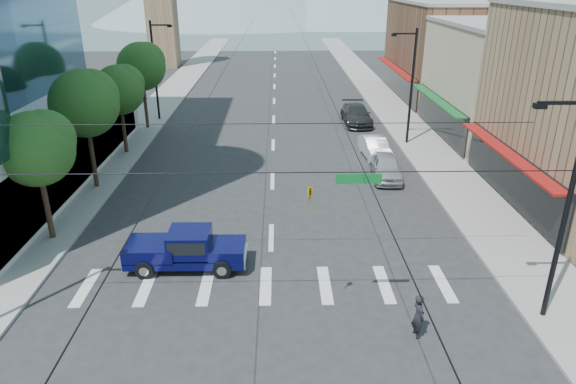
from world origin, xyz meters
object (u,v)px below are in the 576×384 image
object	(u,v)px
parked_car_far	(356,115)
parked_car_mid	(375,148)
parked_car_near	(386,167)
pedestrian	(418,316)
pickup_truck	(186,249)

from	to	relation	value
parked_car_far	parked_car_mid	bearing A→B (deg)	-90.75
parked_car_near	parked_car_mid	bearing A→B (deg)	94.64
pedestrian	pickup_truck	bearing A→B (deg)	50.42
pickup_truck	parked_car_far	distance (m)	27.73
parked_car_mid	pedestrian	bearing A→B (deg)	-100.74
pickup_truck	pedestrian	xyz separation A→B (m)	(9.42, -5.14, -0.09)
parked_car_near	parked_car_mid	size ratio (longest dim) A/B	1.01
pickup_truck	pedestrian	world-z (taller)	pickup_truck
parked_car_near	parked_car_mid	xyz separation A→B (m)	(0.00, 4.29, -0.03)
pedestrian	parked_car_mid	xyz separation A→B (m)	(2.06, 20.67, -0.13)
pedestrian	parked_car_near	bearing A→B (deg)	-18.16
parked_car_far	pickup_truck	bearing A→B (deg)	-115.22
pickup_truck	parked_car_near	size ratio (longest dim) A/B	1.20
pickup_truck	parked_car_mid	world-z (taller)	pickup_truck
pickup_truck	parked_car_far	world-z (taller)	pickup_truck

